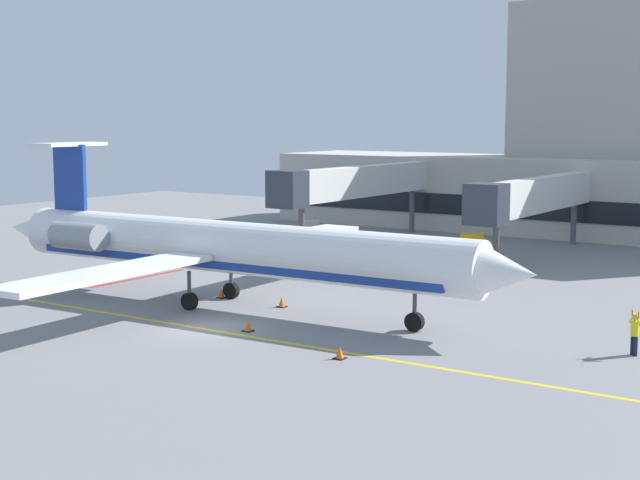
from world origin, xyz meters
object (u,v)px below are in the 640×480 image
regional_jet (223,247)px  marshaller (635,333)px  pushback_tractor (304,235)px  baggage_tug (472,254)px

regional_jet → marshaller: size_ratio=17.59×
pushback_tractor → marshaller: pushback_tractor is taller
regional_jet → baggage_tug: regional_jet is taller
regional_jet → pushback_tractor: size_ratio=9.47×
pushback_tractor → marshaller: size_ratio=1.86×
baggage_tug → pushback_tractor: 15.49m
marshaller → baggage_tug: bearing=132.2°
baggage_tug → marshaller: baggage_tug is taller
regional_jet → baggage_tug: size_ratio=8.03×
pushback_tractor → marshaller: (30.41, -19.34, 0.06)m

